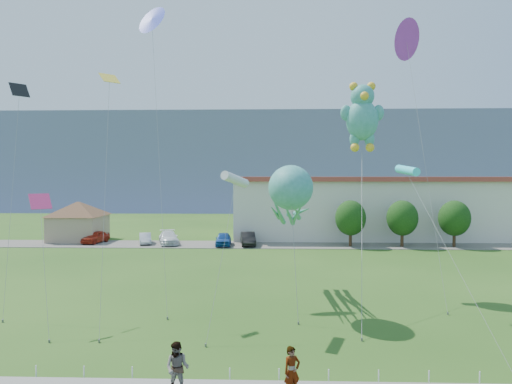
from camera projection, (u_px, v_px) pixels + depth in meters
ground at (255, 367)px, 19.76m from camera, size 160.00×160.00×0.00m
parking_strip at (265, 245)px, 54.72m from camera, size 70.00×6.00×0.06m
hill_ridge at (269, 162)px, 139.19m from camera, size 160.00×50.00×25.00m
pavilion at (78, 217)px, 58.39m from camera, size 9.20×9.20×5.00m
warehouse at (455, 206)px, 62.73m from camera, size 61.00×15.00×8.20m
rope_fence at (254, 374)px, 18.46m from camera, size 26.05×0.05×0.50m
tree_near at (351, 218)px, 53.29m from camera, size 3.60×3.60×5.47m
tree_mid at (402, 218)px, 53.09m from camera, size 3.60×3.60×5.47m
tree_far at (454, 218)px, 52.90m from camera, size 3.60×3.60×5.47m
pedestrian_left at (292, 372)px, 16.88m from camera, size 0.81×0.72×1.87m
pedestrian_right at (177, 368)px, 17.11m from camera, size 1.07×0.91×1.95m
parked_car_red at (96, 237)px, 56.11m from camera, size 2.59×4.56×1.46m
parked_car_silver at (145, 238)px, 55.41m from camera, size 2.43×4.12×1.28m
parked_car_white at (168, 238)px, 55.21m from camera, size 3.53×5.65×1.53m
parked_car_blue at (223, 239)px, 54.05m from camera, size 2.03×4.52×1.51m
parked_car_black at (248, 239)px, 54.27m from camera, size 2.15×4.86×1.55m
octopus_kite at (290, 198)px, 28.64m from camera, size 2.71×8.79×8.95m
teddy_bear_kite at (362, 115)px, 33.26m from camera, size 3.74×12.00×15.14m
small_kite_black at (18, 115)px, 29.13m from camera, size 1.87×4.96×14.32m
small_kite_yellow at (108, 106)px, 28.25m from camera, size 2.47×7.59×14.97m
small_kite_blue at (152, 26)px, 34.52m from camera, size 4.08×9.81×20.91m
small_kite_purple at (408, 45)px, 34.09m from camera, size 1.80×8.47×19.23m
small_kite_cyan at (408, 172)px, 27.35m from camera, size 2.20×9.93×9.07m
small_kite_pink at (41, 212)px, 25.36m from camera, size 2.66×3.86×7.30m
small_kite_white at (235, 181)px, 25.23m from camera, size 1.48×4.67×8.53m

